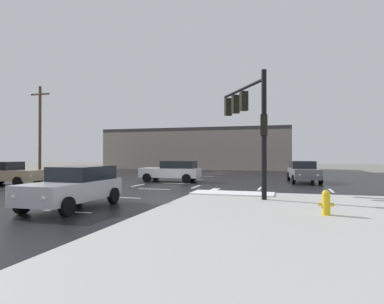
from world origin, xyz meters
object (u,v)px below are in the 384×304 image
Objects in this scene: fire_hydrant at (326,202)px; sedan_silver at (75,186)px; utility_pole_far at (40,129)px; sedan_white at (172,171)px; traffic_signal_mast at (249,114)px; sedan_tan at (7,173)px; sedan_grey at (303,171)px.

sedan_silver is (-9.08, -0.36, 0.32)m from fire_hydrant.
utility_pole_far is at bearing 147.29° from fire_hydrant.
sedan_white is at bearing -178.68° from sedan_silver.
sedan_silver is at bearing 90.29° from sedan_white.
sedan_tan is (-16.36, 1.95, -3.14)m from traffic_signal_mast.
utility_pole_far is (-6.15, 10.04, 3.90)m from sedan_tan.
sedan_silver is at bearing -177.75° from fire_hydrant.
fire_hydrant is 0.17× the size of sedan_grey.
utility_pole_far is (-25.45, 16.35, 4.21)m from fire_hydrant.
sedan_tan is at bearing -123.92° from sedan_silver.
traffic_signal_mast is 10.91m from sedan_grey.
traffic_signal_mast reaches higher than sedan_grey.
traffic_signal_mast is 1.22× the size of sedan_white.
sedan_silver is 12.49m from sedan_white.
traffic_signal_mast is 6.29m from fire_hydrant.
sedan_tan and sedan_white have the same top height.
fire_hydrant is 0.17× the size of sedan_silver.
sedan_tan is 0.98× the size of sedan_grey.
fire_hydrant is 0.17× the size of sedan_white.
utility_pole_far is at bearing 119.27° from sedan_tan.
sedan_grey is at bearing -4.40° from utility_pole_far.
traffic_signal_mast is 8.35m from sedan_silver.
sedan_grey is at bearing 147.66° from sedan_silver.
traffic_signal_mast is 1.20× the size of sedan_grey.
sedan_grey is (-0.03, 14.39, 0.32)m from fire_hydrant.
traffic_signal_mast reaches higher than sedan_white.
sedan_white is 16.91m from utility_pole_far.
sedan_tan is 11.36m from sedan_white.
sedan_grey is at bearing -48.08° from traffic_signal_mast.
sedan_white is at bearing 128.22° from fire_hydrant.
sedan_grey reaches higher than fire_hydrant.
traffic_signal_mast is at bearing 126.69° from sedan_silver.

